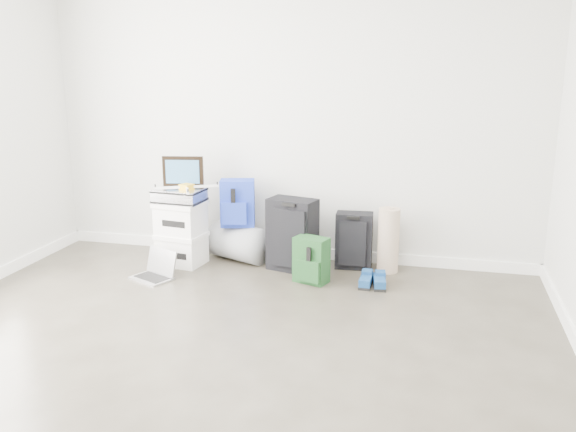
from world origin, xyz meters
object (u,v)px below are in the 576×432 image
(large_suitcase, at_px, (292,235))
(laptop, at_px, (156,271))
(boxes_stack, at_px, (181,233))
(duffel_bag, at_px, (239,242))
(briefcase, at_px, (179,195))
(carry_on, at_px, (354,241))

(large_suitcase, xyz_separation_m, laptop, (-1.08, -0.48, -0.26))
(boxes_stack, bearing_deg, large_suitcase, 12.54)
(duffel_bag, relative_size, large_suitcase, 0.85)
(briefcase, distance_m, carry_on, 1.60)
(duffel_bag, relative_size, carry_on, 1.08)
(boxes_stack, xyz_separation_m, briefcase, (0.00, 0.00, 0.35))
(boxes_stack, distance_m, duffel_bag, 0.54)
(carry_on, bearing_deg, briefcase, -173.68)
(carry_on, bearing_deg, duffel_bag, 178.34)
(briefcase, distance_m, laptop, 0.71)
(duffel_bag, height_order, carry_on, carry_on)
(boxes_stack, relative_size, duffel_bag, 1.07)
(large_suitcase, distance_m, laptop, 1.21)
(briefcase, height_order, laptop, briefcase)
(briefcase, xyz_separation_m, duffel_bag, (0.47, 0.23, -0.47))
(briefcase, relative_size, carry_on, 0.82)
(carry_on, bearing_deg, boxes_stack, -173.68)
(boxes_stack, bearing_deg, briefcase, 97.87)
(carry_on, bearing_deg, laptop, -160.93)
(boxes_stack, relative_size, briefcase, 1.40)
(duffel_bag, bearing_deg, briefcase, -130.78)
(duffel_bag, distance_m, laptop, 0.84)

